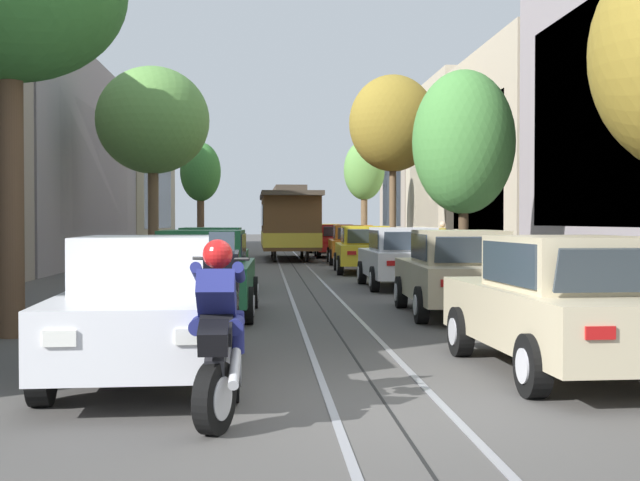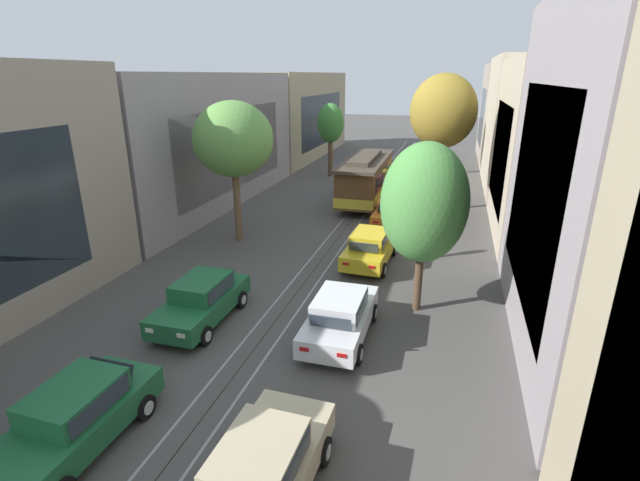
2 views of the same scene
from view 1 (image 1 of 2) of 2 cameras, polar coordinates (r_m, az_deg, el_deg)
The scene contains 22 objects.
ground_plane at distance 32.60m, azimuth -1.70°, elevation -1.78°, with size 160.00×160.00×0.00m, color #4C4947.
trolley_track_rails at distance 36.77m, azimuth -1.93°, elevation -1.43°, with size 1.14×69.75×0.01m.
building_facade_left at distance 36.22m, azimuth -18.67°, elevation 5.20°, with size 5.50×61.45×8.73m.
building_facade_right at distance 38.08m, azimuth 14.61°, elevation 6.02°, with size 5.89×61.45×10.62m.
parked_car_white_near_left at distance 9.86m, azimuth -11.19°, elevation -4.28°, with size 2.13×4.42×1.58m.
parked_car_green_second_left at distance 16.17m, azimuth -7.72°, elevation -2.10°, with size 2.06×4.39×1.58m.
parked_car_green_mid_left at distance 22.27m, azimuth -7.15°, elevation -1.17°, with size 2.01×4.37×1.58m.
parked_car_beige_near_right at distance 10.37m, azimuth 15.96°, elevation -4.03°, with size 2.12×4.41×1.58m.
parked_car_beige_second_right at distance 16.31m, azimuth 9.04°, elevation -2.07°, with size 2.08×4.40×1.58m.
parked_car_white_mid_right at distance 22.77m, azimuth 5.37°, elevation -1.11°, with size 2.01×4.36×1.58m.
parked_car_yellow_fourth_right at distance 29.26m, azimuth 2.94°, elevation -0.57°, with size 2.13×4.42×1.58m.
parked_car_orange_fifth_right at distance 35.42m, azimuth 2.13°, elevation -0.24°, with size 2.11×4.41×1.58m.
parked_car_red_sixth_right at distance 41.78m, azimuth 1.04°, elevation -0.01°, with size 2.06×4.39×1.58m.
parked_car_yellow_far_right at distance 48.31m, azimuth 0.37°, elevation 0.17°, with size 2.12×4.41×1.58m.
street_tree_kerb_left_second at distance 30.88m, azimuth -10.92°, elevation 7.70°, with size 3.90×4.14×7.09m.
street_tree_kerb_left_mid at distance 47.89m, azimuth -7.85°, elevation 4.39°, with size 2.21×2.32×6.04m.
street_tree_kerb_right_second at distance 25.96m, azimuth 9.41°, elevation 6.36°, with size 3.02×2.86×6.18m.
street_tree_kerb_right_mid at distance 39.69m, azimuth 4.81°, elevation 7.64°, with size 3.97×3.37×8.35m.
street_tree_kerb_right_fourth at distance 51.59m, azimuth 2.92°, elevation 4.54°, with size 2.43×2.08×6.52m.
cable_car_trolley at distance 39.36m, azimuth -2.06°, elevation 1.17°, with size 2.68×9.15×3.28m.
motorcycle_with_rider at distance 7.71m, azimuth -6.67°, elevation -5.30°, with size 0.53×1.90×1.65m.
pedestrian_on_left_pavement at distance 31.50m, azimuth 8.05°, elevation -0.12°, with size 0.55×0.41×1.73m.
Camera 1 is at (-1.16, -7.83, 1.75)m, focal length 48.75 mm.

